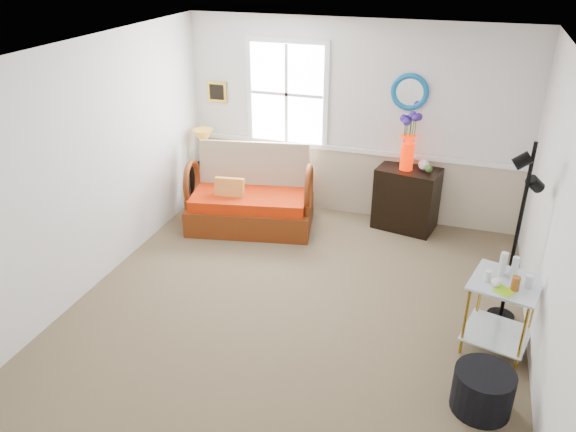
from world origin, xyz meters
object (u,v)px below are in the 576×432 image
(loveseat, at_px, (250,190))
(lamp_stand, at_px, (206,183))
(cabinet, at_px, (406,198))
(floor_lamp, at_px, (517,236))
(side_table, at_px, (500,315))
(ottoman, at_px, (483,391))

(loveseat, bearing_deg, lamp_stand, 137.57)
(cabinet, bearing_deg, floor_lamp, -43.86)
(lamp_stand, height_order, floor_lamp, floor_lamp)
(side_table, height_order, ottoman, side_table)
(lamp_stand, distance_m, side_table, 4.55)
(side_table, height_order, floor_lamp, floor_lamp)
(lamp_stand, xyz_separation_m, side_table, (4.00, -2.17, 0.08))
(cabinet, height_order, ottoman, cabinet)
(lamp_stand, bearing_deg, cabinet, 1.12)
(loveseat, relative_size, side_table, 2.18)
(loveseat, xyz_separation_m, side_table, (3.09, -1.62, -0.16))
(cabinet, xyz_separation_m, ottoman, (1.03, -3.06, -0.23))
(side_table, bearing_deg, loveseat, 152.25)
(loveseat, distance_m, cabinet, 2.04)
(cabinet, bearing_deg, side_table, -51.93)
(floor_lamp, bearing_deg, ottoman, -109.46)
(loveseat, bearing_deg, ottoman, -50.91)
(loveseat, height_order, ottoman, loveseat)
(lamp_stand, relative_size, ottoman, 1.17)
(side_table, relative_size, ottoman, 1.52)
(loveseat, height_order, side_table, loveseat)
(loveseat, height_order, cabinet, loveseat)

